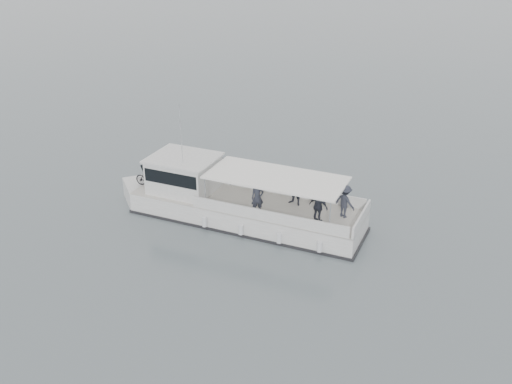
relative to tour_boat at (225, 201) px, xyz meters
The scene contains 2 objects.
ground 7.36m from the tour_boat, 28.13° to the right, with size 1400.00×1400.00×0.00m, color #525D60.
tour_boat is the anchor object (origin of this frame).
Camera 1 is at (6.33, -16.46, 12.56)m, focal length 40.00 mm.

